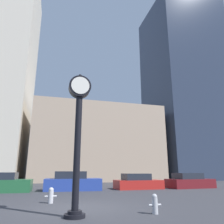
{
  "coord_description": "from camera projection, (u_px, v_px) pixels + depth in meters",
  "views": [
    {
      "loc": [
        -1.24,
        -9.68,
        1.5
      ],
      "look_at": [
        4.24,
        10.8,
        7.15
      ],
      "focal_mm": 35.0,
      "sensor_mm": 36.0,
      "label": 1
    }
  ],
  "objects": [
    {
      "name": "building_storefront_row",
      "position": [
        95.0,
        145.0,
        33.98
      ],
      "size": [
        18.18,
        12.0,
        10.61
      ],
      "color": "tan",
      "rests_on": "ground_plane"
    },
    {
      "name": "car_blue",
      "position": [
        72.0,
        182.0,
        16.7
      ],
      "size": [
        4.32,
        2.1,
        1.4
      ],
      "rotation": [
        0.0,
        0.0,
        -0.05
      ],
      "color": "#28429E",
      "rests_on": "ground_plane"
    },
    {
      "name": "fire_hydrant_far",
      "position": [
        155.0,
        204.0,
        7.76
      ],
      "size": [
        0.47,
        0.2,
        0.67
      ],
      "color": "#B7B7BC",
      "rests_on": "ground_plane"
    },
    {
      "name": "building_glass_modern",
      "position": [
        184.0,
        89.0,
        40.98
      ],
      "size": [
        12.22,
        12.0,
        32.53
      ],
      "color": "#2D384C",
      "rests_on": "ground_plane"
    },
    {
      "name": "fire_hydrant_near",
      "position": [
        51.0,
        195.0,
        10.24
      ],
      "size": [
        0.55,
        0.24,
        0.71
      ],
      "color": "#B7B7BC",
      "rests_on": "ground_plane"
    },
    {
      "name": "street_clock",
      "position": [
        78.0,
        127.0,
        7.84
      ],
      "size": [
        0.82,
        0.7,
        5.05
      ],
      "color": "black",
      "rests_on": "ground_plane"
    },
    {
      "name": "car_maroon",
      "position": [
        189.0,
        182.0,
        18.95
      ],
      "size": [
        4.06,
        2.11,
        1.25
      ],
      "rotation": [
        0.0,
        0.0,
        0.06
      ],
      "color": "maroon",
      "rests_on": "ground_plane"
    },
    {
      "name": "ground_plane",
      "position": [
        80.0,
        208.0,
        8.96
      ],
      "size": [
        200.0,
        200.0,
        0.0
      ],
      "primitive_type": "plane",
      "color": "#38383D"
    },
    {
      "name": "car_green",
      "position": [
        2.0,
        184.0,
        15.32
      ],
      "size": [
        3.95,
        1.92,
        1.34
      ],
      "rotation": [
        0.0,
        0.0,
        -0.02
      ],
      "color": "#236038",
      "rests_on": "ground_plane"
    },
    {
      "name": "car_red",
      "position": [
        138.0,
        182.0,
        17.97
      ],
      "size": [
        3.86,
        1.93,
        1.22
      ],
      "rotation": [
        0.0,
        0.0,
        0.02
      ],
      "color": "red",
      "rests_on": "ground_plane"
    }
  ]
}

